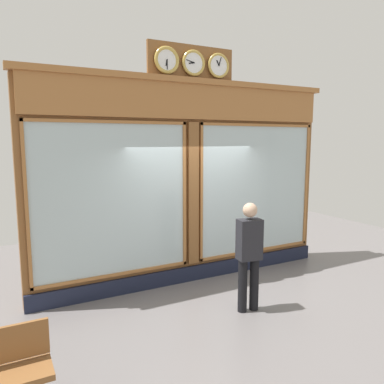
% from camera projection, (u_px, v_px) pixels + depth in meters
% --- Properties ---
extents(ground_plane, '(14.00, 14.00, 0.00)m').
position_uv_depth(ground_plane, '(299.00, 355.00, 4.57)').
color(ground_plane, slate).
extents(shop_facade, '(5.92, 0.42, 4.25)m').
position_uv_depth(shop_facade, '(189.00, 181.00, 6.86)').
color(shop_facade, brown).
rests_on(shop_facade, ground_plane).
extents(pedestrian, '(0.39, 0.27, 1.69)m').
position_uv_depth(pedestrian, '(249.00, 252.00, 5.64)').
color(pedestrian, black).
rests_on(pedestrian, ground_plane).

